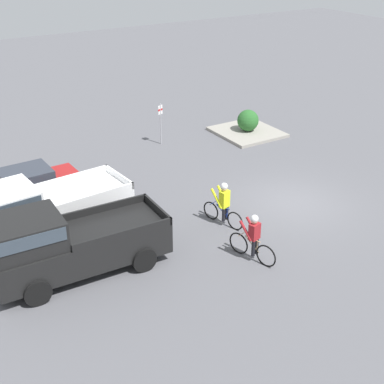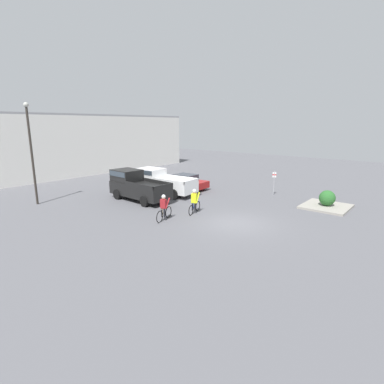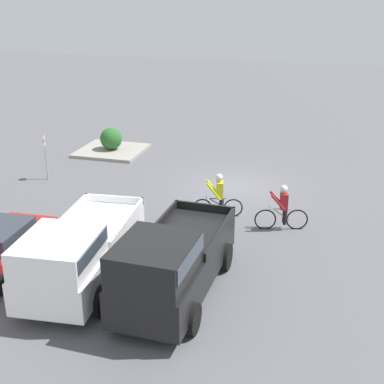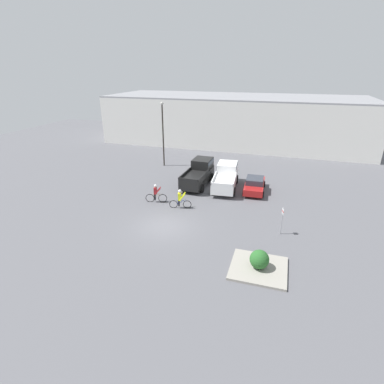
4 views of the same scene
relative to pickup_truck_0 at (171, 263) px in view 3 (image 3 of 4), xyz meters
name	(u,v)px [view 3 (image 3 of 4)]	position (x,y,z in m)	size (l,w,h in m)	color
ground_plane	(237,186)	(0.04, -9.24, -1.18)	(80.00, 80.00, 0.00)	#56565B
pickup_truck_0	(171,263)	(0.00, 0.00, 0.00)	(2.31, 5.49, 2.30)	black
pickup_truck_1	(78,252)	(2.74, -0.01, -0.08)	(2.62, 5.70, 2.11)	white
cyclist_0	(219,195)	(0.08, -5.95, -0.33)	(1.80, 0.61, 1.69)	black
cyclist_1	(283,207)	(-2.32, -5.45, -0.35)	(1.83, 0.61, 1.68)	black
fire_lane_sign	(45,152)	(8.29, -7.84, 0.10)	(0.12, 0.29, 2.10)	#9E9EA3
curb_island	(112,151)	(7.24, -12.41, -1.10)	(3.24, 3.06, 0.15)	gray
shrub	(111,139)	(7.24, -12.43, -0.47)	(1.12, 1.12, 1.12)	#286028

